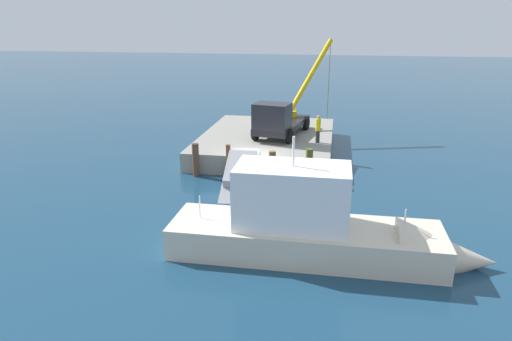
# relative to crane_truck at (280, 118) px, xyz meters

# --- Properties ---
(ground) EXTENTS (200.00, 200.00, 0.00)m
(ground) POSITION_rel_crane_truck_xyz_m (4.73, -0.99, -2.63)
(ground) COLOR navy
(dock) EXTENTS (12.23, 9.33, 1.28)m
(dock) POSITION_rel_crane_truck_xyz_m (-0.72, -0.99, -2.00)
(dock) COLOR gray
(dock) RESTS_ON ground
(crane_truck) EXTENTS (9.58, 5.16, 6.52)m
(crane_truck) POSITION_rel_crane_truck_xyz_m (0.00, 0.00, 0.00)
(crane_truck) COLOR black
(crane_truck) RESTS_ON dock
(dock_worker) EXTENTS (0.34, 0.34, 1.90)m
(dock_worker) POSITION_rel_crane_truck_xyz_m (1.23, 2.73, -0.38)
(dock_worker) COLOR #2E2E2E
(dock_worker) RESTS_ON dock
(salvaged_car) EXTENTS (4.74, 2.30, 2.80)m
(salvaged_car) POSITION_rel_crane_truck_xyz_m (7.57, -1.30, -1.88)
(salvaged_car) COLOR #99999E
(salvaged_car) RESTS_ON ground
(moored_yacht) EXTENTS (3.05, 13.00, 6.22)m
(moored_yacht) POSITION_rel_crane_truck_xyz_m (14.66, 4.26, -1.83)
(moored_yacht) COLOR beige
(moored_yacht) RESTS_ON ground
(piling_near) EXTENTS (0.42, 0.42, 2.09)m
(piling_near) POSITION_rel_crane_truck_xyz_m (5.81, -4.48, -1.59)
(piling_near) COLOR brown
(piling_near) RESTS_ON ground
(piling_mid) EXTENTS (0.28, 0.28, 2.17)m
(piling_mid) POSITION_rel_crane_truck_xyz_m (5.99, -2.38, -1.55)
(piling_mid) COLOR brown
(piling_mid) RESTS_ON ground
(piling_far) EXTENTS (0.41, 0.41, 1.89)m
(piling_far) POSITION_rel_crane_truck_xyz_m (5.98, 0.29, -1.69)
(piling_far) COLOR brown
(piling_far) RESTS_ON ground
(piling_end) EXTENTS (0.41, 0.41, 2.13)m
(piling_end) POSITION_rel_crane_truck_xyz_m (5.97, 2.47, -1.57)
(piling_end) COLOR #50511E
(piling_end) RESTS_ON ground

